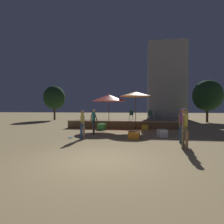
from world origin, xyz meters
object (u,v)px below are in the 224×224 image
background_tree_1 (54,98)px  cube_seat_1 (162,133)px  cube_seat_0 (134,135)px  background_tree_0 (207,96)px  frisbee_disc (70,138)px  person_0 (182,124)px  person_3 (82,124)px  patio_umbrella_0 (109,98)px  person_2 (185,127)px  bistro_chair_1 (150,115)px  cube_seat_2 (145,127)px  cube_seat_3 (102,127)px  person_1 (94,121)px  patio_umbrella_1 (136,94)px  bistro_chair_2 (131,114)px  bistro_chair_0 (157,114)px

background_tree_1 → cube_seat_1: bearing=-45.6°
cube_seat_0 → background_tree_0: bearing=54.8°
cube_seat_1 → frisbee_disc: bearing=-169.2°
person_0 → person_3: bearing=54.5°
cube_seat_1 → patio_umbrella_0: bearing=137.2°
cube_seat_0 → person_3: size_ratio=0.42×
person_0 → person_2: 1.34m
patio_umbrella_0 → person_2: (4.34, -6.76, -1.69)m
cube_seat_1 → bistro_chair_1: 4.59m
cube_seat_2 → person_3: size_ratio=0.36×
cube_seat_2 → cube_seat_3: cube_seat_3 is taller
person_0 → background_tree_0: 15.81m
background_tree_1 → person_2: bearing=-50.5°
person_1 → frisbee_disc: person_1 is taller
patio_umbrella_1 → background_tree_0: background_tree_0 is taller
cube_seat_0 → background_tree_0: (9.23, 13.10, 3.16)m
person_1 → background_tree_0: (11.97, 11.73, 2.43)m
bistro_chair_1 → frisbee_disc: bearing=49.2°
person_1 → bistro_chair_2: 5.30m
cube_seat_1 → person_3: size_ratio=0.38×
person_1 → frisbee_disc: bearing=-53.4°
person_2 → bistro_chair_2: bearing=150.5°
bistro_chair_2 → patio_umbrella_0: bearing=27.8°
person_1 → background_tree_1: bearing=-164.4°
bistro_chair_1 → frisbee_disc: bistro_chair_1 is taller
person_0 → frisbee_disc: (-6.26, 0.80, -0.98)m
patio_umbrella_1 → frisbee_disc: size_ratio=12.28×
bistro_chair_2 → patio_umbrella_1: bearing=91.8°
person_1 → bistro_chair_1: bearing=115.0°
patio_umbrella_0 → cube_seat_3: 2.52m
bistro_chair_0 → frisbee_disc: (-5.98, -6.39, -1.22)m
bistro_chair_2 → background_tree_0: 12.01m
patio_umbrella_1 → background_tree_0: size_ratio=0.61×
cube_seat_3 → patio_umbrella_1: bearing=9.9°
patio_umbrella_0 → bistro_chair_2: patio_umbrella_0 is taller
cube_seat_0 → cube_seat_2: bearing=77.8°
bistro_chair_1 → cube_seat_0: bearing=77.8°
cube_seat_2 → cube_seat_1: bearing=-77.1°
cube_seat_1 → bistro_chair_2: (-1.99, 5.17, 1.00)m
patio_umbrella_0 → bistro_chair_2: 2.84m
cube_seat_2 → background_tree_1: size_ratio=0.12×
bistro_chair_0 → background_tree_0: background_tree_0 is taller
person_0 → cube_seat_3: bearing=16.4°
cube_seat_3 → person_2: (4.88, -6.31, 0.74)m
patio_umbrella_0 → person_1: size_ratio=1.74×
patio_umbrella_1 → cube_seat_0: (-0.14, -4.50, -2.76)m
patio_umbrella_0 → person_0: bearing=-50.0°
frisbee_disc → person_0: bearing=-7.3°
cube_seat_3 → person_3: size_ratio=0.43×
person_0 → bistro_chair_2: bearing=-8.3°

